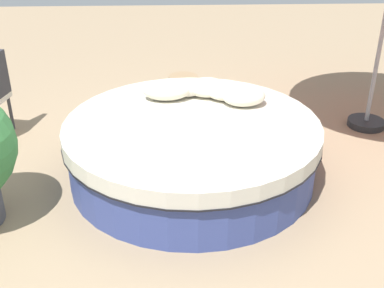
% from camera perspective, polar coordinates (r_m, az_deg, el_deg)
% --- Properties ---
extents(ground_plane, '(16.00, 16.00, 0.00)m').
position_cam_1_polar(ground_plane, '(5.00, 0.00, -3.61)').
color(ground_plane, '#9E8466').
extents(round_bed, '(2.49, 2.49, 0.59)m').
position_cam_1_polar(round_bed, '(4.85, 0.00, -0.55)').
color(round_bed, '#38478C').
rests_on(round_bed, ground_plane).
extents(throw_pillow_0, '(0.45, 0.33, 0.20)m').
position_cam_1_polar(throw_pillow_0, '(5.09, 5.99, 5.58)').
color(throw_pillow_0, beige).
rests_on(throw_pillow_0, round_bed).
extents(throw_pillow_1, '(0.45, 0.35, 0.18)m').
position_cam_1_polar(throw_pillow_1, '(5.23, 4.09, 6.15)').
color(throw_pillow_1, beige).
rests_on(throw_pillow_1, round_bed).
extents(throw_pillow_2, '(0.44, 0.36, 0.19)m').
position_cam_1_polar(throw_pillow_2, '(5.31, 1.75, 6.59)').
color(throw_pillow_2, beige).
rests_on(throw_pillow_2, round_bed).
extents(throw_pillow_3, '(0.41, 0.30, 0.19)m').
position_cam_1_polar(throw_pillow_3, '(5.30, -0.74, 6.58)').
color(throw_pillow_3, beige).
rests_on(throw_pillow_3, round_bed).
extents(throw_pillow_4, '(0.51, 0.33, 0.20)m').
position_cam_1_polar(throw_pillow_4, '(5.22, -2.96, 6.28)').
color(throw_pillow_4, beige).
rests_on(throw_pillow_4, round_bed).
extents(side_table, '(0.38, 0.38, 0.42)m').
position_cam_1_polar(side_table, '(6.48, -1.02, 6.12)').
color(side_table, '#997A56').
rests_on(side_table, ground_plane).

